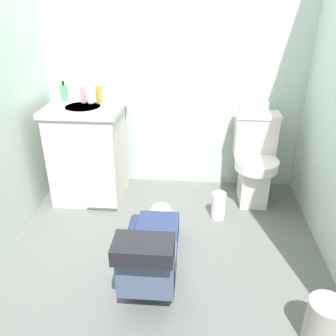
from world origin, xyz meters
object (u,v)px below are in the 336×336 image
person_plumber (152,249)px  soap_dispenser (64,93)px  trash_can (324,322)px  bottle_white (76,94)px  bottle_clear (91,97)px  toilet (255,160)px  faucet (88,95)px  tissue_box (253,107)px  bottle_pink (83,94)px  vanity_cabinet (89,152)px  bottle_amber (99,94)px  paper_towel_roll (218,206)px

person_plumber → soap_dispenser: 1.51m
trash_can → soap_dispenser: bearing=140.1°
bottle_white → trash_can: size_ratio=0.42×
bottle_clear → trash_can: size_ratio=0.39×
toilet → faucet: 1.49m
tissue_box → bottle_clear: (-1.31, -0.06, 0.07)m
person_plumber → bottle_pink: 1.40m
toilet → soap_dispenser: soap_dispenser is taller
vanity_cabinet → person_plumber: (0.64, -0.91, -0.24)m
faucet → bottle_pink: (-0.02, -0.05, 0.02)m
bottle_amber → toilet: bearing=-1.3°
bottle_clear → faucet: bearing=125.3°
soap_dispenser → paper_towel_roll: soap_dispenser is taller
person_plumber → trash_can: (0.93, -0.44, -0.05)m
tissue_box → toilet: bearing=-63.6°
trash_can → bottle_white: bearing=138.4°
paper_towel_roll → soap_dispenser: bearing=163.1°
bottle_white → paper_towel_roll: 1.47m
soap_dispenser → toilet: bearing=-2.6°
person_plumber → trash_can: 1.03m
faucet → bottle_amber: (0.11, -0.06, 0.02)m
vanity_cabinet → bottle_amber: 0.49m
toilet → bottle_clear: (-1.36, 0.04, 0.50)m
bottle_white → bottle_clear: size_ratio=1.08×
vanity_cabinet → bottle_white: size_ratio=7.36×
toilet → person_plumber: size_ratio=0.70×
bottle_white → person_plumber: bearing=-54.7°
bottle_clear → trash_can: (1.54, -1.44, -0.74)m
bottle_amber → bottle_pink: bearing=177.0°
bottle_pink → bottle_white: bearing=151.1°
bottle_pink → paper_towel_roll: 1.41m
toilet → person_plumber: toilet is taller
faucet → tissue_box: (1.35, -0.00, -0.07)m
bottle_clear → paper_towel_roll: bottle_clear is taller
vanity_cabinet → paper_towel_roll: 1.17m
person_plumber → tissue_box: 1.41m
soap_dispenser → bottle_white: 0.10m
bottle_clear → bottle_amber: (0.07, -0.01, 0.02)m
vanity_cabinet → soap_dispenser: (-0.19, 0.13, 0.47)m
tissue_box → paper_towel_roll: tissue_box is taller
paper_towel_roll → bottle_amber: bearing=160.5°
bottle_clear → paper_towel_roll: bearing=-18.6°
faucet → soap_dispenser: size_ratio=0.60×
vanity_cabinet → person_plumber: bearing=-54.8°
person_plumber → bottle_white: bottle_white is taller
soap_dispenser → bottle_pink: 0.17m
bottle_white → paper_towel_roll: bearing=-18.3°
faucet → bottle_pink: 0.06m
tissue_box → vanity_cabinet: bearing=-173.8°
soap_dispenser → paper_towel_roll: 1.55m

